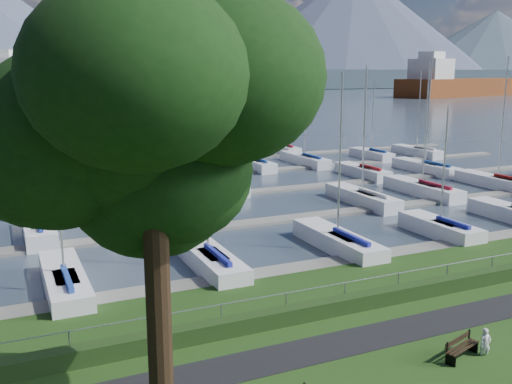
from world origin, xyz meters
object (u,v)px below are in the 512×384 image
crane (173,136)px  person (486,340)px  tree (132,131)px  bench_right (461,347)px

crane → person: bearing=-72.8°
person → crane: crane is taller
crane → tree: bearing=-95.9°
person → tree: (-12.82, 0.88, 8.36)m
person → crane: 32.12m
bench_right → crane: crane is taller
person → crane: (-2.79, 31.65, 4.71)m
bench_right → crane: bearing=76.4°
tree → person: bearing=-3.9°
person → tree: size_ratio=0.09×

